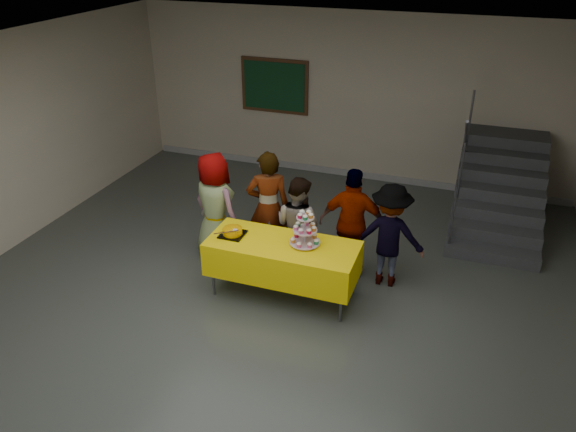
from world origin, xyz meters
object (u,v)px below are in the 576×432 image
noticeboard (275,86)px  cupcake_stand (305,231)px  bake_table (283,258)px  schoolchild_c (298,225)px  schoolchild_e (389,235)px  schoolchild_a (215,207)px  bear_cake (232,231)px  schoolchild_d (353,224)px  staircase (498,190)px  schoolchild_b (268,207)px

noticeboard → cupcake_stand: bearing=-64.5°
bake_table → schoolchild_c: bearing=91.3°
bake_table → schoolchild_e: 1.41m
schoolchild_a → cupcake_stand: bearing=-178.7°
bear_cake → schoolchild_a: schoolchild_a is taller
bear_cake → schoolchild_c: schoolchild_c is taller
schoolchild_d → staircase: (1.81, 2.39, -0.28)m
bake_table → schoolchild_a: 1.36m
cupcake_stand → schoolchild_b: (-0.76, 0.71, -0.14)m
cupcake_stand → noticeboard: bearing=115.5°
bake_table → schoolchild_a: bearing=154.0°
schoolchild_a → noticeboard: bearing=-62.5°
schoolchild_c → schoolchild_d: size_ratio=0.90×
schoolchild_a → schoolchild_c: 1.20m
bear_cake → schoolchild_a: (-0.54, 0.61, -0.04)m
cupcake_stand → schoolchild_a: bearing=160.6°
bear_cake → schoolchild_d: 1.58m
schoolchild_b → schoolchild_c: 0.52m
schoolchild_a → schoolchild_c: size_ratio=1.13×
schoolchild_e → schoolchild_a: bearing=1.1°
cupcake_stand → schoolchild_d: schoolchild_d is taller
noticeboard → bear_cake: bearing=-76.7°
cupcake_stand → schoolchild_d: size_ratio=0.29×
schoolchild_e → noticeboard: size_ratio=1.09×
cupcake_stand → schoolchild_e: 1.17m
schoolchild_a → schoolchild_b: size_ratio=0.97×
staircase → noticeboard: size_ratio=1.85×
schoolchild_a → schoolchild_d: size_ratio=1.02×
bake_table → schoolchild_d: schoolchild_d is taller
bake_table → staircase: size_ratio=0.78×
cupcake_stand → schoolchild_d: 0.85m
schoolchild_d → staircase: staircase is taller
staircase → schoolchild_c: bearing=-134.9°
schoolchild_a → bake_table: bearing=174.7°
schoolchild_e → noticeboard: bearing=-51.9°
bake_table → noticeboard: noticeboard is taller
bear_cake → schoolchild_b: bearing=77.9°
cupcake_stand → schoolchild_c: 0.69m
bear_cake → staircase: size_ratio=0.15×
schoolchild_a → schoolchild_e: schoolchild_a is taller
schoolchild_c → staircase: size_ratio=0.58×
schoolchild_a → schoolchild_d: bearing=-153.6°
bake_table → bear_cake: size_ratio=5.25×
schoolchild_c → schoolchild_e: (1.21, 0.10, 0.02)m
schoolchild_a → schoolchild_c: (1.19, 0.05, -0.09)m
cupcake_stand → schoolchild_d: (0.43, 0.71, -0.18)m
schoolchild_c → schoolchild_b: bearing=2.3°
bake_table → cupcake_stand: (0.27, 0.07, 0.40)m
bake_table → schoolchild_c: schoolchild_c is taller
noticeboard → schoolchild_b: bearing=-70.8°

